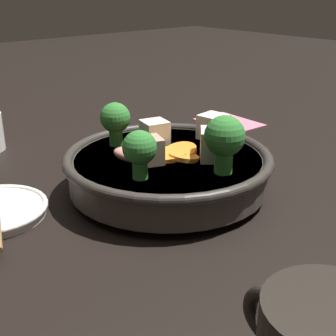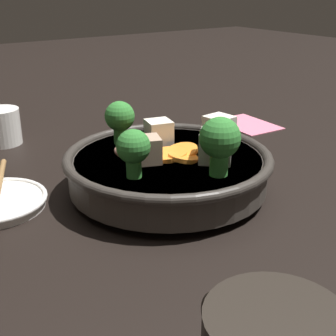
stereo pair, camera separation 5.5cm
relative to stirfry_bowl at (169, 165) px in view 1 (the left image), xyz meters
The scene contains 3 objects.
ground_plane 0.04m from the stirfry_bowl, ahead, with size 3.00×3.00×0.00m, color black.
stirfry_bowl is the anchor object (origin of this frame).
napkin 0.32m from the stirfry_bowl, 61.40° to the right, with size 0.11×0.08×0.00m.
Camera 1 is at (-0.39, 0.34, 0.24)m, focal length 50.00 mm.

